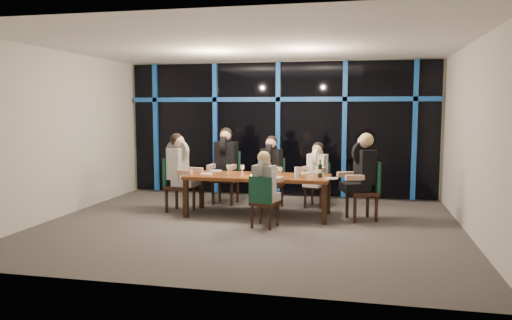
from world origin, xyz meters
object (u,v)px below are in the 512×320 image
Objects in this scene: diner_near_mid at (265,178)px; wine_bottle at (320,171)px; water_pitcher at (297,172)px; diner_end_left at (180,161)px; chair_end_left at (176,182)px; diner_end_right at (363,164)px; chair_far_left at (227,174)px; chair_far_right at (318,182)px; diner_far_left at (225,155)px; diner_far_right at (317,165)px; diner_far_mid at (271,161)px; chair_near_mid at (263,199)px; chair_end_right at (367,187)px; dining_table at (258,179)px; chair_far_mid at (272,180)px.

wine_bottle is at bearing -122.74° from diner_near_mid.
wine_bottle is 0.40m from water_pitcher.
wine_bottle is at bearing -83.37° from diner_end_left.
diner_end_right is at bearing -81.44° from chair_end_left.
chair_far_left is 1.05× the size of diner_end_right.
chair_far_right is 4.79× the size of water_pitcher.
diner_far_left is at bearing -90.00° from chair_far_left.
diner_far_right is (1.86, -0.06, 0.25)m from chair_far_left.
chair_far_left is 2.27m from diner_near_mid.
diner_far_left is 1.02× the size of diner_end_right.
chair_end_left is 0.41m from diner_end_left.
diner_far_mid is (-0.91, -0.28, 0.43)m from chair_far_right.
water_pitcher is at bearing -32.77° from chair_far_left.
chair_near_mid is at bearing -134.56° from wine_bottle.
diner_far_mid reaches higher than wine_bottle.
wine_bottle is (2.03, -1.03, -0.15)m from diner_far_left.
chair_end_right is 1.21× the size of diner_far_right.
dining_table is at bearing -115.14° from diner_far_right.
chair_far_right is at bearing 73.79° from water_pitcher.
chair_far_mid is 1.10m from diner_far_left.
chair_near_mid is 1.92m from diner_end_right.
dining_table is 1.56m from diner_end_left.
chair_near_mid is 0.98m from water_pitcher.
chair_near_mid is at bearing -124.20° from water_pitcher.
diner_far_mid is (0.08, 0.79, 0.25)m from dining_table.
chair_far_left is 1.03× the size of diner_far_left.
chair_far_left is at bearing 90.00° from diner_far_left.
wine_bottle reaches higher than chair_near_mid.
diner_far_left is 1.05× the size of diner_end_left.
diner_end_left reaches higher than chair_near_mid.
chair_near_mid is at bearing -74.48° from chair_far_mid.
chair_far_right is at bearing -158.62° from chair_end_right.
chair_far_left is 1.00m from chair_far_mid.
diner_end_left reaches higher than diner_far_mid.
chair_end_left is at bearing -140.97° from diner_far_right.
dining_table is 0.99m from chair_near_mid.
diner_near_mid is (0.20, -1.73, 0.29)m from chair_far_mid.
diner_near_mid is (1.19, -1.82, -0.19)m from diner_far_left.
chair_far_mid is 1.10× the size of chair_far_right.
diner_end_right is (3.48, -0.02, 0.43)m from chair_end_left.
chair_near_mid is (0.19, -1.80, -0.06)m from chair_far_mid.
diner_near_mid is at bearing -91.00° from diner_far_right.
dining_table is 2.48× the size of chair_end_right.
chair_near_mid is 2.11m from diner_end_left.
diner_far_mid is 0.95× the size of diner_end_left.
chair_far_right is 0.87× the size of chair_end_left.
chair_far_right is 1.02× the size of chair_near_mid.
diner_far_left reaches higher than chair_near_mid.
chair_end_right is 1.01× the size of diner_far_left.
chair_end_left is at bearing 90.00° from diner_end_left.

